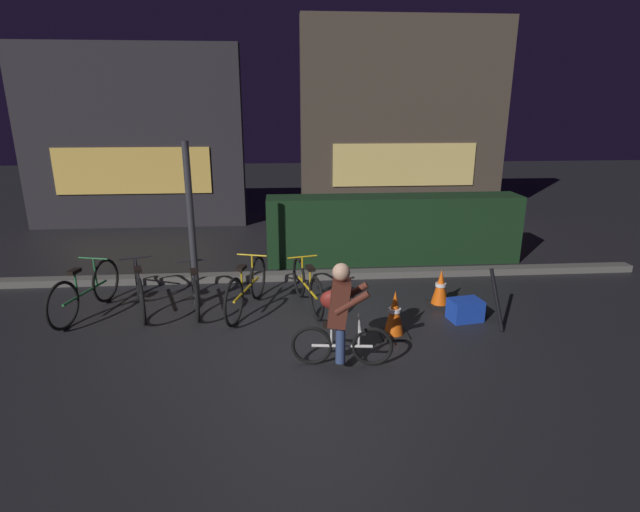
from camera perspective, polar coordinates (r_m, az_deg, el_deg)
The scene contains 16 objects.
ground_plane at distance 6.65m, azimuth -1.33°, elevation -9.00°, with size 40.00×40.00×0.00m, color black.
sidewalk_curb at distance 8.66m, azimuth -2.15°, elevation -2.25°, with size 12.00×0.24×0.12m, color #56544F.
hedge_row at distance 9.58m, azimuth 8.41°, elevation 3.09°, with size 4.80×0.70×1.27m, color black.
storefront_left at distance 12.97m, azimuth -20.73°, elevation 12.49°, with size 5.23×0.54×4.28m.
storefront_right at distance 13.56m, azimuth 9.62°, elevation 15.07°, with size 5.38×0.54×5.04m.
street_post at distance 7.48m, azimuth -14.56°, elevation 3.36°, with size 0.10×0.10×2.44m, color #2D2D33.
parked_bike_leftmost at distance 7.88m, azimuth -25.34°, elevation -3.69°, with size 0.52×1.64×0.77m.
parked_bike_left_mid at distance 7.70m, azimuth -20.03°, elevation -3.59°, with size 0.59×1.56×0.75m.
parked_bike_center_left at distance 7.54m, azimuth -14.19°, elevation -3.69°, with size 0.46×1.47×0.69m.
parked_bike_center_right at distance 7.31m, azimuth -8.44°, elevation -3.67°, with size 0.56×1.65×0.79m.
parked_bike_right_mid at distance 7.38m, azimuth -1.48°, elevation -3.49°, with size 0.48×1.54×0.72m.
traffic_cone_near at distance 6.58m, azimuth 8.56°, elevation -6.61°, with size 0.36×0.36×0.62m.
traffic_cone_far at distance 7.69m, azimuth 13.68°, elevation -3.59°, with size 0.36×0.36×0.57m.
blue_crate at distance 7.31m, azimuth 16.34°, elevation -5.96°, with size 0.44×0.32×0.30m, color #193DB7.
cyclist at distance 5.69m, azimuth 2.33°, elevation -6.70°, with size 1.19×0.56×1.25m.
closed_umbrella at distance 7.12m, azimuth 19.64°, elevation -4.74°, with size 0.05×0.05×0.85m, color black.
Camera 1 is at (-0.31, -5.96, 2.92)m, focal length 27.85 mm.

